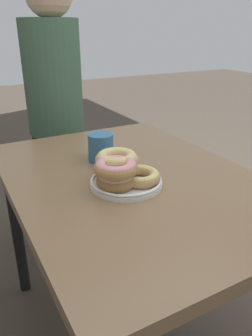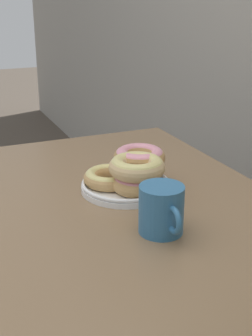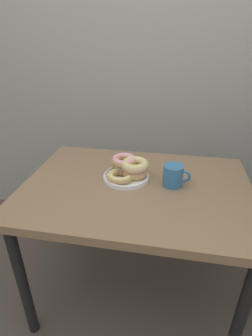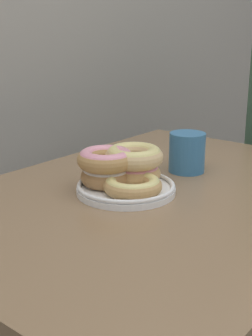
# 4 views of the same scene
# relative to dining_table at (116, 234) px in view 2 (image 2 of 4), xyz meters

# --- Properties ---
(dining_table) EXTENTS (1.09, 0.78, 0.75)m
(dining_table) POSITION_rel_dining_table_xyz_m (0.00, 0.00, 0.00)
(dining_table) COLOR #846647
(dining_table) RESTS_ON ground_plane
(donut_plate) EXTENTS (0.24, 0.26, 0.10)m
(donut_plate) POSITION_rel_dining_table_xyz_m (-0.05, 0.07, 0.13)
(donut_plate) COLOR white
(donut_plate) RESTS_ON dining_table
(coffee_mug) EXTENTS (0.13, 0.09, 0.10)m
(coffee_mug) POSITION_rel_dining_table_xyz_m (0.17, 0.03, 0.14)
(coffee_mug) COLOR teal
(coffee_mug) RESTS_ON dining_table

